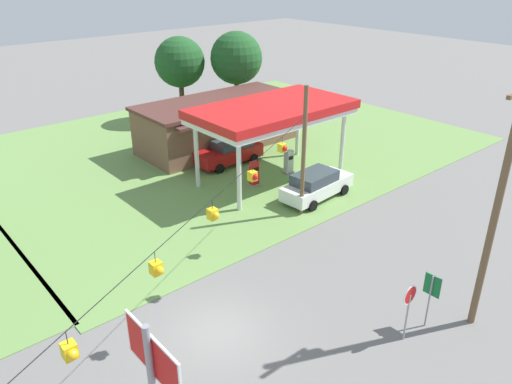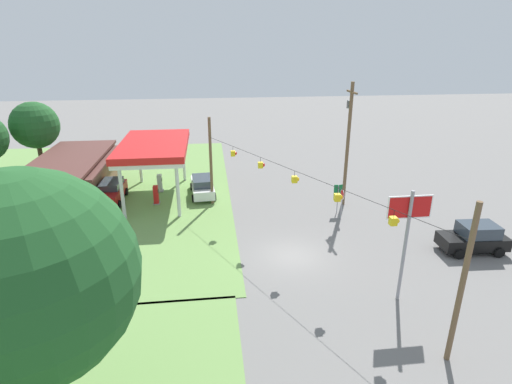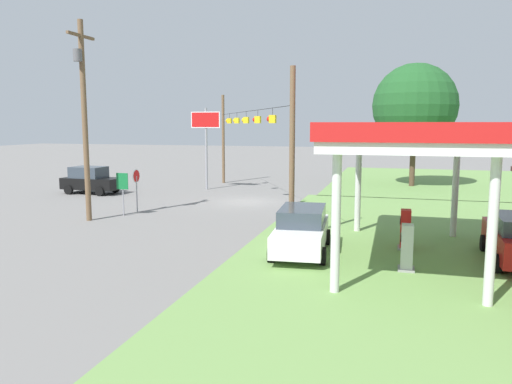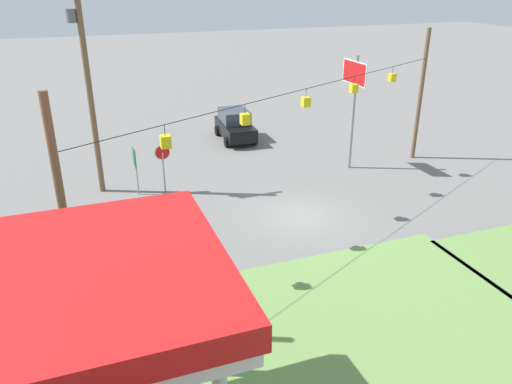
% 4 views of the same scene
% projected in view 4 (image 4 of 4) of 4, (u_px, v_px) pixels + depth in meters
% --- Properties ---
extents(ground_plane, '(160.00, 160.00, 0.00)m').
position_uv_depth(ground_plane, '(301.00, 217.00, 22.85)').
color(ground_plane, slate).
extents(car_on_crossroad, '(2.28, 4.38, 1.98)m').
position_uv_depth(car_on_crossroad, '(235.00, 125.00, 33.15)').
color(car_on_crossroad, black).
rests_on(car_on_crossroad, ground).
extents(stop_sign_roadside, '(0.80, 0.08, 2.50)m').
position_uv_depth(stop_sign_roadside, '(163.00, 158.00, 24.78)').
color(stop_sign_roadside, '#99999E').
rests_on(stop_sign_roadside, ground).
extents(stop_sign_overhead, '(0.22, 2.34, 6.31)m').
position_uv_depth(stop_sign_overhead, '(354.00, 88.00, 26.81)').
color(stop_sign_overhead, gray).
rests_on(stop_sign_overhead, ground).
extents(route_sign, '(0.10, 0.70, 2.40)m').
position_uv_depth(route_sign, '(135.00, 162.00, 24.48)').
color(route_sign, gray).
rests_on(route_sign, ground).
extents(utility_pole_main, '(2.20, 0.44, 10.30)m').
position_uv_depth(utility_pole_main, '(87.00, 78.00, 23.26)').
color(utility_pole_main, brown).
rests_on(utility_pole_main, ground).
extents(signal_span_gantry, '(19.73, 10.24, 7.53)m').
position_uv_depth(signal_span_gantry, '(305.00, 128.00, 21.18)').
color(signal_span_gantry, brown).
rests_on(signal_span_gantry, ground).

